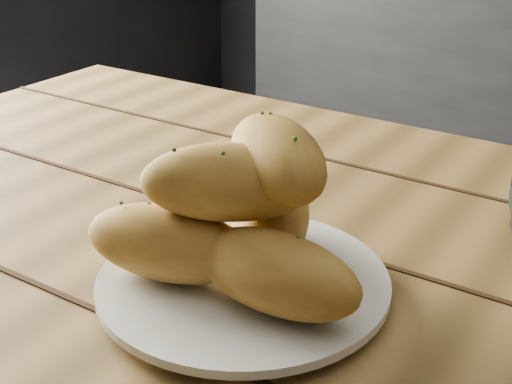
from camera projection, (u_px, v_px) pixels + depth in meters
name	position (u px, v px, depth m)	size (l,w,h in m)	color
plate	(243.00, 285.00, 0.61)	(0.25, 0.25, 0.02)	silver
bread_rolls	(243.00, 215.00, 0.59)	(0.25, 0.21, 0.14)	gold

